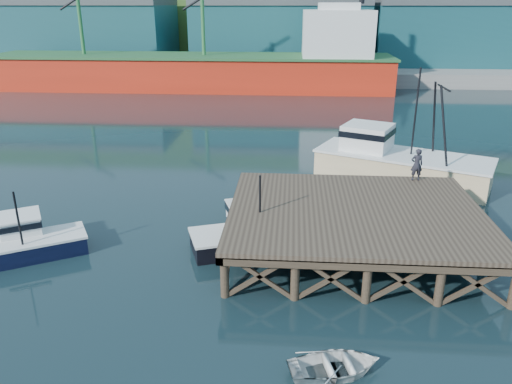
# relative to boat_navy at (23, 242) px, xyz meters

# --- Properties ---
(ground) EXTENTS (300.00, 300.00, 0.00)m
(ground) POSITION_rel_boat_navy_xyz_m (10.23, 1.84, -0.71)
(ground) COLOR black
(ground) RESTS_ON ground
(wharf) EXTENTS (12.00, 10.00, 2.62)m
(wharf) POSITION_rel_boat_navy_xyz_m (15.73, 1.65, 1.23)
(wharf) COLOR brown
(wharf) RESTS_ON ground
(far_quay) EXTENTS (160.00, 40.00, 2.00)m
(far_quay) POSITION_rel_boat_navy_xyz_m (10.23, 71.84, 0.29)
(far_quay) COLOR gray
(far_quay) RESTS_ON ground
(warehouse_left) EXTENTS (32.00, 16.00, 9.00)m
(warehouse_left) POSITION_rel_boat_navy_xyz_m (-24.77, 66.84, 5.79)
(warehouse_left) COLOR #1A4D57
(warehouse_left) RESTS_ON far_quay
(warehouse_mid) EXTENTS (28.00, 16.00, 9.00)m
(warehouse_mid) POSITION_rel_boat_navy_xyz_m (10.23, 66.84, 5.79)
(warehouse_mid) COLOR #1A4D57
(warehouse_mid) RESTS_ON far_quay
(warehouse_right) EXTENTS (30.00, 16.00, 9.00)m
(warehouse_right) POSITION_rel_boat_navy_xyz_m (40.23, 66.84, 5.79)
(warehouse_right) COLOR #1A4D57
(warehouse_right) RESTS_ON far_quay
(cargo_ship) EXTENTS (55.50, 10.00, 13.75)m
(cargo_ship) POSITION_rel_boat_navy_xyz_m (1.77, 49.84, 2.60)
(cargo_ship) COLOR red
(cargo_ship) RESTS_ON ground
(hillside) EXTENTS (220.00, 50.00, 22.00)m
(hillside) POSITION_rel_boat_navy_xyz_m (10.23, 101.84, 10.29)
(hillside) COLOR #2D511E
(hillside) RESTS_ON ground
(boat_navy) EXTENTS (5.89, 4.59, 3.52)m
(boat_navy) POSITION_rel_boat_navy_xyz_m (0.00, 0.00, 0.00)
(boat_navy) COLOR black
(boat_navy) RESTS_ON ground
(boat_black) EXTENTS (6.81, 5.65, 3.95)m
(boat_black) POSITION_rel_boat_navy_xyz_m (10.90, 1.92, 0.02)
(boat_black) COLOR black
(boat_black) RESTS_ON ground
(trawler) EXTENTS (11.93, 8.42, 7.55)m
(trawler) POSITION_rel_boat_navy_xyz_m (19.77, 12.08, 0.85)
(trawler) COLOR beige
(trawler) RESTS_ON ground
(dinghy) EXTENTS (3.51, 2.88, 0.63)m
(dinghy) POSITION_rel_boat_navy_xyz_m (14.20, -7.15, -0.39)
(dinghy) COLOR white
(dinghy) RESTS_ON ground
(dockworker) EXTENTS (0.68, 0.47, 1.80)m
(dockworker) POSITION_rel_boat_navy_xyz_m (19.48, 6.24, 2.32)
(dockworker) COLOR black
(dockworker) RESTS_ON wharf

